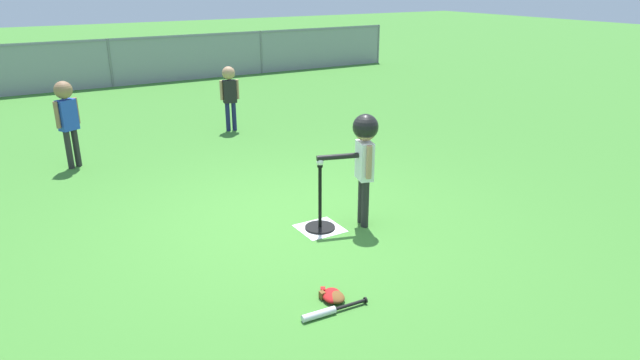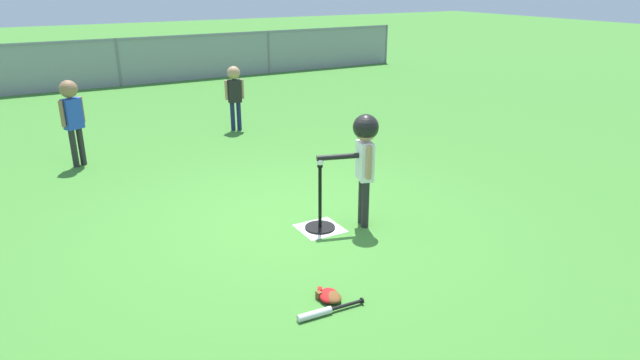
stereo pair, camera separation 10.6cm
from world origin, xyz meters
TOP-DOWN VIEW (x-y plane):
  - ground_plane at (0.00, 0.00)m, footprint 60.00×60.00m
  - home_plate at (0.19, -0.31)m, footprint 0.44×0.44m
  - batting_tee at (0.19, -0.31)m, footprint 0.32×0.32m
  - baseball_on_tee at (0.19, -0.31)m, footprint 0.07×0.07m
  - batter_child at (0.63, -0.45)m, footprint 0.63×0.34m
  - fielder_deep_left at (-1.73, 3.19)m, footprint 0.32×0.24m
  - fielder_deep_right at (0.92, 3.92)m, footprint 0.33×0.22m
  - spare_bat_silver at (-0.60, -1.71)m, footprint 0.58×0.09m
  - glove_by_plate at (-0.43, -1.56)m, footprint 0.18×0.22m
  - glove_near_bats at (-0.43, -1.53)m, footprint 0.25×0.27m
  - outfield_fence at (0.00, 9.25)m, footprint 16.06×0.06m

SIDE VIEW (x-z plane):
  - ground_plane at x=0.00m, z-range 0.00..0.00m
  - home_plate at x=0.19m, z-range 0.00..0.01m
  - spare_bat_silver at x=-0.60m, z-range 0.00..0.06m
  - glove_by_plate at x=-0.43m, z-range 0.00..0.07m
  - glove_near_bats at x=-0.43m, z-range 0.00..0.07m
  - batting_tee at x=0.19m, z-range -0.24..0.47m
  - outfield_fence at x=0.00m, z-range 0.04..1.19m
  - fielder_deep_right at x=0.92m, z-range 0.16..1.27m
  - baseball_on_tee at x=0.19m, z-range 0.71..0.78m
  - fielder_deep_left at x=-1.73m, z-range 0.17..1.38m
  - batter_child at x=0.63m, z-range 0.26..1.47m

